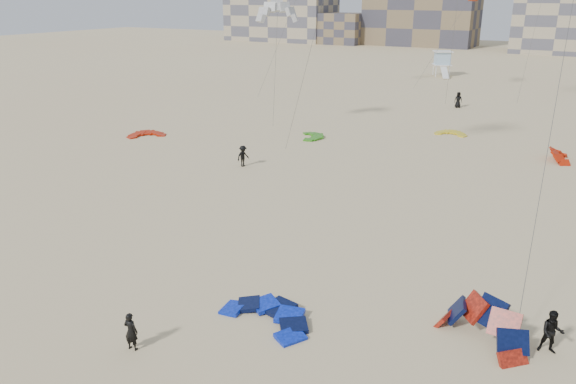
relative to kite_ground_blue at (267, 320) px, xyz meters
The scene contains 16 objects.
ground 3.43m from the kite_ground_blue, 169.22° to the right, with size 320.00×320.00×0.00m, color #D1BF8C.
kite_ground_blue is the anchor object (origin of this frame).
kite_ground_orange 8.59m from the kite_ground_blue, 19.29° to the left, with size 3.93×2.84×2.68m, color red, non-canonical shape.
kite_ground_red 34.69m from the kite_ground_blue, 140.72° to the left, with size 3.22×3.39×0.60m, color red, non-canonical shape.
kite_ground_green 31.83m from the kite_ground_blue, 113.44° to the left, with size 2.97×3.15×0.42m, color #419E1D, non-canonical shape.
kite_ground_red_far 33.17m from the kite_ground_blue, 74.87° to the left, with size 2.84×2.57×1.57m, color red, non-canonical shape.
kite_ground_yellow 36.77m from the kite_ground_blue, 92.14° to the left, with size 2.71×2.84×0.51m, color yellow, non-canonical shape.
kitesurfer_main 5.58m from the kite_ground_blue, 128.88° to the right, with size 0.58×0.38×1.58m, color black.
kitesurfer_b 11.10m from the kite_ground_blue, 17.30° to the left, with size 0.86×0.67×1.76m, color black.
kitesurfer_c 22.37m from the kite_ground_blue, 126.00° to the left, with size 1.09×0.62×1.68m, color black.
kitesurfer_e 51.12m from the kite_ground_blue, 94.54° to the left, with size 0.92×0.60×1.88m, color black.
kite_fly_grey 36.18m from the kite_ground_blue, 119.30° to the left, with size 5.31×5.32×11.69m.
lifeguard_tower_far 78.38m from the kite_ground_blue, 99.53° to the left, with size 3.86×6.10×4.07m.
condo_west_a 148.88m from the kite_ground_blue, 119.56° to the left, with size 30.00×15.00×14.00m, color tan.
condo_west_b 137.76m from the kite_ground_blue, 104.05° to the left, with size 28.00×14.00×18.00m, color #766247.
condo_fill_left 138.15m from the kite_ground_blue, 112.74° to the left, with size 12.00×10.00×8.00m, color #766247.
Camera 1 is at (14.07, -16.77, 12.93)m, focal length 35.00 mm.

